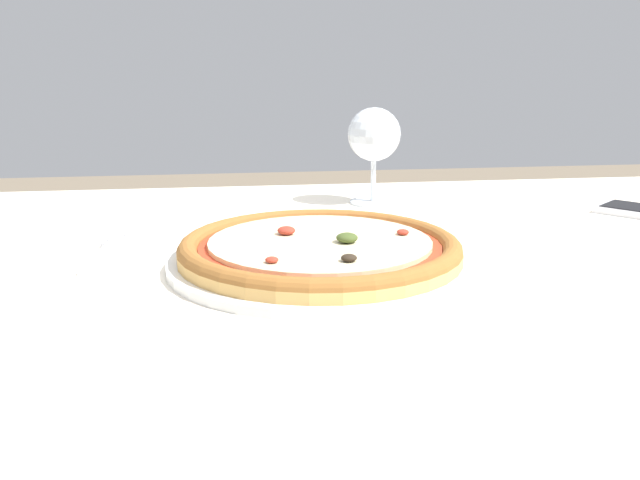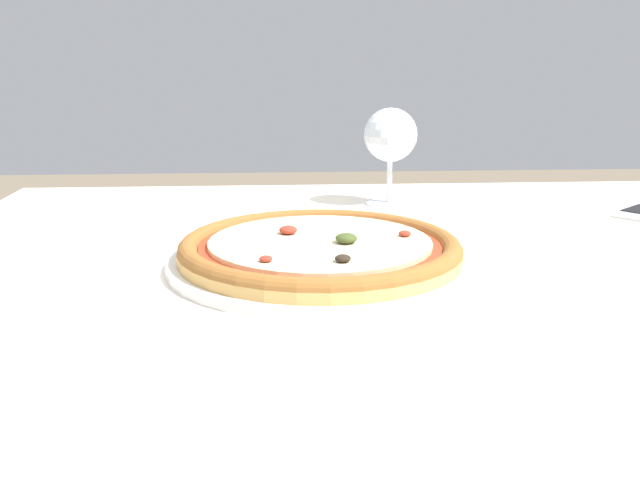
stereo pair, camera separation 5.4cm
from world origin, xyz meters
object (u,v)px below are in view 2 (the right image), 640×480
Objects in this scene: wine_glass_far_left at (390,138)px; pizza_plate at (320,251)px; dining_table at (457,328)px; fork at (115,247)px.

pizza_plate is at bearing -111.32° from wine_glass_far_left.
wine_glass_far_left reaches higher than pizza_plate.
pizza_plate is 2.25× the size of wine_glass_far_left.
pizza_plate is (-0.16, -0.03, 0.11)m from dining_table.
fork is at bearing -147.40° from wine_glass_far_left.
wine_glass_far_left is at bearing 97.37° from dining_table.
pizza_plate is at bearing -169.82° from dining_table.
pizza_plate is 1.95× the size of fork.
dining_table is at bearing 10.18° from pizza_plate.
dining_table is 0.35m from wine_glass_far_left.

